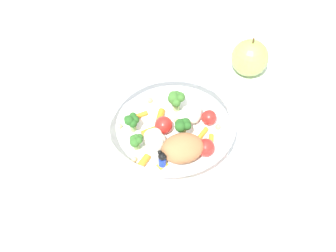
{
  "coord_description": "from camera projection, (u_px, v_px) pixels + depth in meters",
  "views": [
    {
      "loc": [
        -0.21,
        -0.42,
        0.62
      ],
      "look_at": [
        0.01,
        0.0,
        0.03
      ],
      "focal_mm": 44.81,
      "sensor_mm": 36.0,
      "label": 1
    }
  ],
  "objects": [
    {
      "name": "folded_napkin",
      "position": [
        27.0,
        148.0,
        0.76
      ],
      "size": [
        0.13,
        0.15,
        0.01
      ],
      "primitive_type": "cube",
      "rotation": [
        0.0,
        0.0,
        -0.26
      ],
      "color": "white",
      "rests_on": "ground_plane"
    },
    {
      "name": "loose_apple",
      "position": [
        250.0,
        58.0,
        0.86
      ],
      "size": [
        0.08,
        0.08,
        0.09
      ],
      "color": "#8CB74C",
      "rests_on": "ground_plane"
    },
    {
      "name": "ground_plane",
      "position": [
        164.0,
        140.0,
        0.78
      ],
      "size": [
        2.4,
        2.4,
        0.0
      ],
      "primitive_type": "plane",
      "color": "white"
    },
    {
      "name": "food_container",
      "position": [
        171.0,
        129.0,
        0.75
      ],
      "size": [
        0.24,
        0.24,
        0.06
      ],
      "color": "white",
      "rests_on": "ground_plane"
    }
  ]
}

